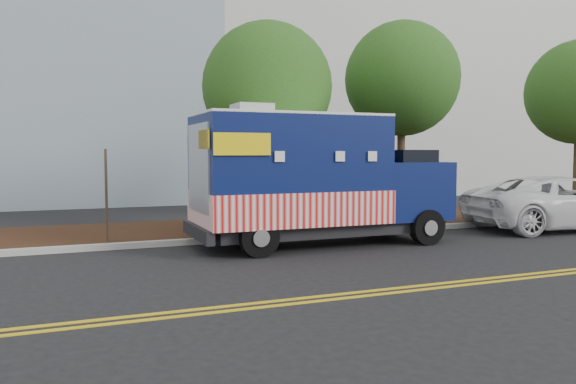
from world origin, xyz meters
name	(u,v)px	position (x,y,z in m)	size (l,w,h in m)	color
ground	(283,248)	(0.00, 0.00, 0.00)	(120.00, 120.00, 0.00)	black
curb	(263,237)	(0.00, 1.40, 0.07)	(120.00, 0.18, 0.15)	#9E9E99
mulch_strip	(240,228)	(0.00, 3.50, 0.07)	(120.00, 4.00, 0.15)	black
centerline_near	(380,290)	(0.00, -4.45, 0.01)	(120.00, 0.10, 0.01)	gold
centerline_far	(388,293)	(0.00, -4.70, 0.01)	(120.00, 0.10, 0.01)	gold
tree_b	(267,87)	(0.72, 3.02, 4.20)	(3.77, 3.77, 6.10)	#38281C
tree_c	(402,79)	(5.61, 3.45, 4.73)	(3.77, 3.77, 6.62)	#38281C
sign_post	(106,199)	(-3.91, 1.72, 1.20)	(0.06, 0.06, 2.40)	#473828
food_truck	(311,183)	(0.84, 0.23, 1.56)	(6.58, 2.56, 3.46)	black
white_car	(562,203)	(9.05, 0.01, 0.80)	(2.66, 5.77, 1.60)	white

